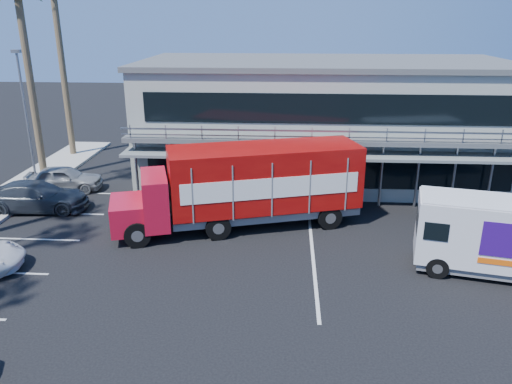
{
  "coord_description": "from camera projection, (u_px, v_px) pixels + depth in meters",
  "views": [
    {
      "loc": [
        0.77,
        -16.48,
        9.9
      ],
      "look_at": [
        -0.59,
        4.8,
        2.3
      ],
      "focal_mm": 35.0,
      "sensor_mm": 36.0,
      "label": 1
    }
  ],
  "objects": [
    {
      "name": "ground",
      "position": [
        263.0,
        292.0,
        18.86
      ],
      "size": [
        120.0,
        120.0,
        0.0
      ],
      "primitive_type": "plane",
      "color": "black",
      "rests_on": "ground"
    },
    {
      "name": "building",
      "position": [
        323.0,
        119.0,
        31.49
      ],
      "size": [
        22.4,
        12.0,
        7.3
      ],
      "color": "#9DA396",
      "rests_on": "ground"
    },
    {
      "name": "palm_e",
      "position": [
        18.0,
        2.0,
        28.42
      ],
      "size": [
        2.8,
        2.8,
        12.25
      ],
      "color": "brown",
      "rests_on": "ground"
    },
    {
      "name": "light_pole_far",
      "position": [
        26.0,
        114.0,
        28.54
      ],
      "size": [
        0.5,
        0.25,
        8.09
      ],
      "color": "gray",
      "rests_on": "ground"
    },
    {
      "name": "red_truck",
      "position": [
        248.0,
        184.0,
        24.04
      ],
      "size": [
        12.16,
        6.0,
        4.0
      ],
      "rotation": [
        0.0,
        0.0,
        0.29
      ],
      "color": "#B20E25",
      "rests_on": "ground"
    },
    {
      "name": "white_van",
      "position": [
        501.0,
        236.0,
        19.63
      ],
      "size": [
        6.75,
        3.55,
        3.14
      ],
      "rotation": [
        0.0,
        0.0,
        -0.22
      ],
      "color": "silver",
      "rests_on": "ground"
    },
    {
      "name": "parked_car_d",
      "position": [
        36.0,
        196.0,
        26.49
      ],
      "size": [
        5.55,
        2.64,
        1.56
      ],
      "primitive_type": "imported",
      "rotation": [
        0.0,
        0.0,
        1.66
      ],
      "color": "#2A3139",
      "rests_on": "ground"
    },
    {
      "name": "parked_car_e",
      "position": [
        64.0,
        178.0,
        29.51
      ],
      "size": [
        4.58,
        2.29,
        1.5
      ],
      "primitive_type": "imported",
      "rotation": [
        0.0,
        0.0,
        1.69
      ],
      "color": "gray",
      "rests_on": "ground"
    }
  ]
}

